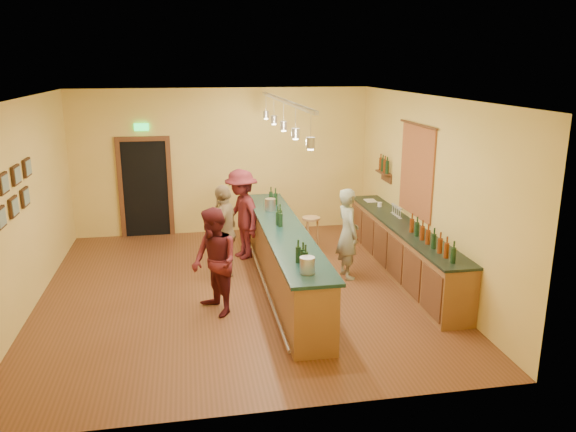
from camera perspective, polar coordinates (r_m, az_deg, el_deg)
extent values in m
plane|color=brown|center=(9.63, -4.95, -7.45)|extent=(7.00, 7.00, 0.00)
cube|color=silver|center=(8.90, -5.43, 11.91)|extent=(6.50, 7.00, 0.02)
cube|color=gold|center=(12.55, -6.63, 5.51)|extent=(6.50, 0.02, 3.20)
cube|color=gold|center=(5.81, -2.03, -6.12)|extent=(6.50, 0.02, 3.20)
cube|color=gold|center=(9.44, -25.23, 0.86)|extent=(0.02, 7.00, 3.20)
cube|color=gold|center=(9.94, 13.83, 2.57)|extent=(0.02, 7.00, 3.20)
cube|color=black|center=(12.65, -14.26, 2.67)|extent=(0.95, 0.06, 2.10)
cube|color=#553219|center=(12.68, -16.63, 2.53)|extent=(0.10, 0.08, 2.10)
cube|color=#553219|center=(12.60, -11.88, 2.77)|extent=(0.10, 0.08, 2.10)
cube|color=#553219|center=(12.45, -14.60, 7.60)|extent=(1.15, 0.08, 0.10)
cube|color=#19E54C|center=(12.41, -14.68, 8.74)|extent=(0.30, 0.04, 0.15)
cube|color=maroon|center=(10.24, 12.92, 4.42)|extent=(0.03, 1.40, 1.60)
cube|color=#553219|center=(11.65, 9.67, 4.37)|extent=(0.16, 0.55, 0.03)
cube|color=#553219|center=(11.69, 9.97, 3.90)|extent=(0.03, 0.55, 0.18)
cube|color=brown|center=(10.32, 11.56, -3.47)|extent=(0.55, 4.50, 0.90)
cube|color=black|center=(10.18, 11.70, -0.96)|extent=(0.60, 4.55, 0.04)
cylinder|color=silver|center=(11.34, 9.31, 1.16)|extent=(0.09, 0.09, 0.09)
cube|color=silver|center=(11.79, 8.37, 1.56)|extent=(0.22, 0.30, 0.01)
cube|color=brown|center=(9.54, -0.42, -4.40)|extent=(0.60, 5.00, 1.00)
cube|color=#132F2B|center=(9.38, -0.43, -1.38)|extent=(0.70, 5.10, 0.05)
cylinder|color=silver|center=(9.62, -2.54, -6.48)|extent=(0.05, 5.00, 0.05)
cylinder|color=silver|center=(7.37, 1.97, -5.02)|extent=(0.20, 0.20, 0.22)
cylinder|color=silver|center=(10.48, -1.81, 1.18)|extent=(0.20, 0.20, 0.22)
cube|color=silver|center=(9.00, -0.45, 11.63)|extent=(0.06, 4.60, 0.05)
cylinder|color=silver|center=(7.06, 2.34, 9.04)|extent=(0.01, 0.01, 0.35)
cylinder|color=#A5A5AD|center=(7.08, 2.32, 7.44)|extent=(0.11, 0.11, 0.14)
cylinder|color=#FFEABF|center=(7.10, 2.31, 6.80)|extent=(0.08, 0.08, 0.02)
cylinder|color=silver|center=(8.03, 0.78, 9.82)|extent=(0.01, 0.01, 0.35)
cylinder|color=#A5A5AD|center=(8.06, 0.77, 8.40)|extent=(0.11, 0.11, 0.14)
cylinder|color=#FFEABF|center=(8.07, 0.77, 7.84)|extent=(0.08, 0.08, 0.02)
cylinder|color=silver|center=(9.01, -0.45, 10.42)|extent=(0.01, 0.01, 0.35)
cylinder|color=#A5A5AD|center=(9.03, -0.45, 9.16)|extent=(0.11, 0.11, 0.14)
cylinder|color=#FFEABF|center=(9.04, -0.45, 8.66)|extent=(0.08, 0.08, 0.02)
cylinder|color=silver|center=(10.00, -1.44, 10.91)|extent=(0.01, 0.01, 0.35)
cylinder|color=#A5A5AD|center=(10.01, -1.43, 9.77)|extent=(0.11, 0.11, 0.14)
cylinder|color=#FFEABF|center=(10.02, -1.43, 9.31)|extent=(0.08, 0.08, 0.02)
cylinder|color=silver|center=(10.98, -2.25, 11.30)|extent=(0.01, 0.01, 0.35)
cylinder|color=#A5A5AD|center=(11.00, -2.24, 10.26)|extent=(0.11, 0.11, 0.14)
cylinder|color=#FFEABF|center=(11.01, -2.24, 9.85)|extent=(0.08, 0.08, 0.02)
imported|color=gray|center=(9.94, 6.09, -1.78)|extent=(0.45, 0.63, 1.62)
imported|color=#59191E|center=(8.52, -7.47, -4.68)|extent=(0.90, 0.99, 1.65)
imported|color=#997A51|center=(9.86, -6.46, -1.67)|extent=(0.75, 1.08, 1.71)
imported|color=#59191E|center=(10.91, -4.73, 0.18)|extent=(1.02, 1.30, 1.76)
cylinder|color=#9E7D47|center=(11.18, 2.35, -0.24)|extent=(0.36, 0.36, 0.04)
cylinder|color=#9E7D47|center=(11.31, 3.01, -2.02)|extent=(0.04, 0.04, 0.70)
cylinder|color=#9E7D47|center=(11.38, 1.86, -1.90)|extent=(0.04, 0.04, 0.70)
cylinder|color=#9E7D47|center=(11.16, 2.12, -2.26)|extent=(0.04, 0.04, 0.70)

